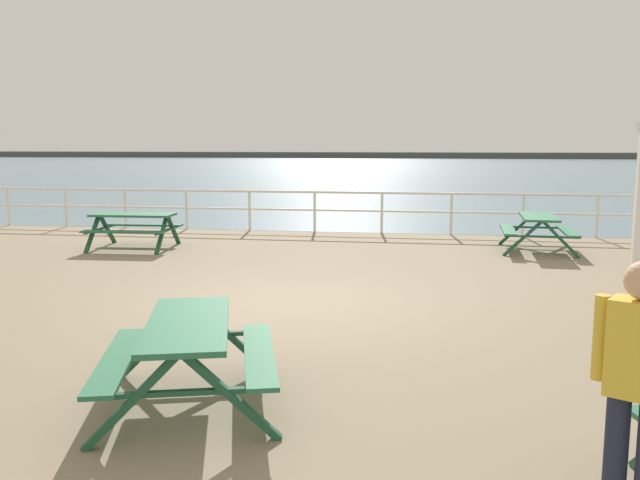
{
  "coord_description": "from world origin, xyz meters",
  "views": [
    {
      "loc": [
        1.97,
        -9.27,
        2.33
      ],
      "look_at": [
        0.34,
        0.94,
        0.8
      ],
      "focal_mm": 36.96,
      "sensor_mm": 36.0,
      "label": 1
    }
  ],
  "objects_px": {
    "picnic_table_far_left": "(133,222)",
    "picnic_table_near_right": "(188,342)",
    "picnic_table_near_left": "(538,224)",
    "visitor": "(637,380)"
  },
  "relations": [
    {
      "from": "picnic_table_far_left",
      "to": "visitor",
      "type": "xyz_separation_m",
      "value": [
        7.64,
        -9.73,
        0.36
      ]
    },
    {
      "from": "picnic_table_near_left",
      "to": "picnic_table_far_left",
      "type": "bearing_deg",
      "value": 99.68
    },
    {
      "from": "picnic_table_far_left",
      "to": "picnic_table_near_right",
      "type": "bearing_deg",
      "value": -65.25
    },
    {
      "from": "picnic_table_near_right",
      "to": "visitor",
      "type": "bearing_deg",
      "value": -129.73
    },
    {
      "from": "picnic_table_far_left",
      "to": "picnic_table_near_left",
      "type": "bearing_deg",
      "value": 3.8
    },
    {
      "from": "picnic_table_near_right",
      "to": "visitor",
      "type": "height_order",
      "value": "visitor"
    },
    {
      "from": "picnic_table_near_right",
      "to": "picnic_table_far_left",
      "type": "relative_size",
      "value": 1.15
    },
    {
      "from": "picnic_table_far_left",
      "to": "visitor",
      "type": "relative_size",
      "value": 1.13
    },
    {
      "from": "picnic_table_near_right",
      "to": "picnic_table_far_left",
      "type": "distance_m",
      "value": 9.38
    },
    {
      "from": "visitor",
      "to": "picnic_table_near_right",
      "type": "bearing_deg",
      "value": 95.25
    }
  ]
}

